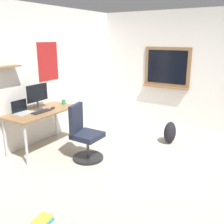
# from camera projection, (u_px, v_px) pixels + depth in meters

# --- Properties ---
(ground_plane) EXTENTS (5.20, 5.20, 0.00)m
(ground_plane) POSITION_uv_depth(u_px,v_px,m) (151.00, 171.00, 4.04)
(ground_plane) COLOR #ADA393
(ground_plane) RESTS_ON ground
(wall_back) EXTENTS (5.00, 0.30, 2.60)m
(wall_back) POSITION_uv_depth(u_px,v_px,m) (36.00, 76.00, 4.92)
(wall_back) COLOR silver
(wall_back) RESTS_ON ground
(wall_right) EXTENTS (0.22, 5.00, 2.60)m
(wall_right) POSITION_uv_depth(u_px,v_px,m) (198.00, 71.00, 5.68)
(wall_right) COLOR silver
(wall_right) RESTS_ON ground
(desk) EXTENTS (1.32, 0.64, 0.74)m
(desk) POSITION_uv_depth(u_px,v_px,m) (42.00, 115.00, 4.66)
(desk) COLOR olive
(desk) RESTS_ON ground
(office_chair) EXTENTS (0.52, 0.54, 0.95)m
(office_chair) POSITION_uv_depth(u_px,v_px,m) (84.00, 136.00, 4.34)
(office_chair) COLOR black
(office_chair) RESTS_ON ground
(laptop) EXTENTS (0.31, 0.21, 0.23)m
(laptop) POSITION_uv_depth(u_px,v_px,m) (22.00, 110.00, 4.46)
(laptop) COLOR #ADAFB5
(laptop) RESTS_ON desk
(monitor_primary) EXTENTS (0.46, 0.17, 0.46)m
(monitor_primary) POSITION_uv_depth(u_px,v_px,m) (37.00, 95.00, 4.65)
(monitor_primary) COLOR #38383D
(monitor_primary) RESTS_ON desk
(keyboard) EXTENTS (0.37, 0.13, 0.02)m
(keyboard) POSITION_uv_depth(u_px,v_px,m) (42.00, 112.00, 4.54)
(keyboard) COLOR black
(keyboard) RESTS_ON desk
(computer_mouse) EXTENTS (0.10, 0.06, 0.03)m
(computer_mouse) POSITION_uv_depth(u_px,v_px,m) (53.00, 108.00, 4.77)
(computer_mouse) COLOR #262628
(computer_mouse) RESTS_ON desk
(coffee_mug) EXTENTS (0.08, 0.08, 0.09)m
(coffee_mug) POSITION_uv_depth(u_px,v_px,m) (64.00, 102.00, 5.07)
(coffee_mug) COLOR #338C4C
(coffee_mug) RESTS_ON desk
(backpack) EXTENTS (0.32, 0.22, 0.44)m
(backpack) POSITION_uv_depth(u_px,v_px,m) (170.00, 133.00, 5.04)
(backpack) COLOR black
(backpack) RESTS_ON ground
(book_stack_on_floor) EXTENTS (0.23, 0.19, 0.06)m
(book_stack_on_floor) POSITION_uv_depth(u_px,v_px,m) (43.00, 221.00, 2.88)
(book_stack_on_floor) COLOR teal
(book_stack_on_floor) RESTS_ON ground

